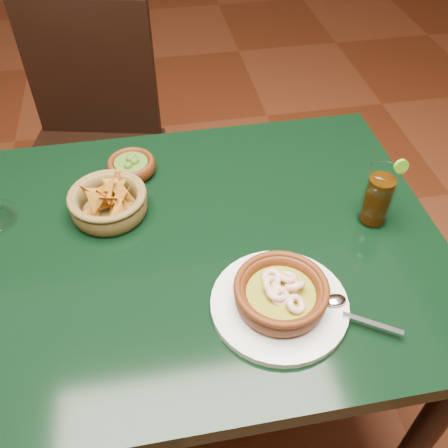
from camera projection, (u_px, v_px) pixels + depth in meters
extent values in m
plane|color=#471C0C|center=(179.00, 407.00, 1.56)|extent=(7.00, 7.00, 0.00)
cube|color=black|center=(157.00, 253.00, 1.05)|extent=(1.20, 0.80, 0.04)
cylinder|color=black|center=(420.00, 439.00, 1.14)|extent=(0.06, 0.06, 0.71)
cylinder|color=black|center=(325.00, 230.00, 1.62)|extent=(0.06, 0.06, 0.71)
cube|color=black|center=(91.00, 170.00, 1.65)|extent=(0.53, 0.53, 0.04)
cylinder|color=black|center=(36.00, 258.00, 1.69)|extent=(0.04, 0.04, 0.47)
cylinder|color=black|center=(146.00, 261.00, 1.68)|extent=(0.04, 0.04, 0.47)
cylinder|color=black|center=(66.00, 185.00, 1.96)|extent=(0.04, 0.04, 0.47)
cylinder|color=black|center=(161.00, 188.00, 1.94)|extent=(0.04, 0.04, 0.47)
cube|color=black|center=(90.00, 70.00, 1.61)|extent=(0.42, 0.12, 0.46)
cylinder|color=silver|center=(279.00, 304.00, 0.92)|extent=(0.25, 0.25, 0.01)
cylinder|color=#451C09|center=(280.00, 301.00, 0.91)|extent=(0.15, 0.15, 0.01)
torus|color=#451C09|center=(281.00, 294.00, 0.90)|extent=(0.19, 0.19, 0.04)
torus|color=#451C09|center=(282.00, 287.00, 0.88)|extent=(0.17, 0.17, 0.01)
cylinder|color=olive|center=(281.00, 294.00, 0.90)|extent=(0.13, 0.13, 0.01)
torus|color=beige|center=(295.00, 286.00, 0.89)|extent=(0.04, 0.04, 0.04)
torus|color=beige|center=(288.00, 277.00, 0.91)|extent=(0.05, 0.05, 0.04)
torus|color=beige|center=(272.00, 278.00, 0.91)|extent=(0.04, 0.04, 0.04)
torus|color=beige|center=(272.00, 285.00, 0.89)|extent=(0.05, 0.05, 0.04)
torus|color=beige|center=(276.00, 295.00, 0.88)|extent=(0.05, 0.05, 0.03)
torus|color=beige|center=(281.00, 297.00, 0.88)|extent=(0.05, 0.05, 0.04)
torus|color=beige|center=(296.00, 304.00, 0.87)|extent=(0.05, 0.05, 0.04)
cube|color=silver|center=(373.00, 323.00, 0.88)|extent=(0.10, 0.07, 0.00)
ellipsoid|color=silver|center=(335.00, 300.00, 0.91)|extent=(0.04, 0.03, 0.01)
cylinder|color=brown|center=(110.00, 211.00, 1.10)|extent=(0.14, 0.14, 0.01)
torus|color=brown|center=(109.00, 204.00, 1.08)|extent=(0.20, 0.20, 0.06)
torus|color=brown|center=(107.00, 195.00, 1.07)|extent=(0.17, 0.17, 0.01)
cone|color=#A15E15|center=(107.00, 199.00, 1.06)|extent=(0.08, 0.05, 0.07)
cone|color=#A15E15|center=(109.00, 188.00, 1.06)|extent=(0.03, 0.08, 0.08)
cone|color=#A15E15|center=(109.00, 185.00, 1.06)|extent=(0.05, 0.07, 0.06)
cone|color=#A15E15|center=(107.00, 198.00, 1.05)|extent=(0.09, 0.06, 0.06)
cone|color=#A15E15|center=(124.00, 196.00, 1.04)|extent=(0.04, 0.08, 0.08)
cone|color=#A15E15|center=(109.00, 200.00, 1.08)|extent=(0.07, 0.06, 0.05)
cone|color=#A15E15|center=(105.00, 195.00, 1.05)|extent=(0.06, 0.07, 0.07)
cone|color=#A15E15|center=(108.00, 202.00, 1.07)|extent=(0.07, 0.05, 0.08)
cone|color=#A15E15|center=(90.00, 193.00, 1.07)|extent=(0.08, 0.05, 0.08)
cone|color=#A15E15|center=(107.00, 200.00, 1.07)|extent=(0.07, 0.04, 0.07)
cone|color=#A15E15|center=(98.00, 191.00, 1.05)|extent=(0.07, 0.07, 0.05)
cone|color=#A15E15|center=(106.00, 191.00, 1.04)|extent=(0.07, 0.06, 0.06)
cone|color=#A15E15|center=(123.00, 196.00, 1.05)|extent=(0.06, 0.04, 0.07)
cone|color=#A15E15|center=(116.00, 209.00, 1.07)|extent=(0.06, 0.07, 0.07)
cone|color=#A15E15|center=(94.00, 212.00, 1.06)|extent=(0.05, 0.08, 0.07)
cone|color=#A15E15|center=(96.00, 200.00, 1.03)|extent=(0.08, 0.04, 0.08)
cone|color=#A15E15|center=(101.00, 196.00, 1.09)|extent=(0.08, 0.07, 0.06)
cone|color=#A15E15|center=(108.00, 185.00, 1.11)|extent=(0.07, 0.06, 0.07)
cone|color=#A15E15|center=(117.00, 178.00, 1.09)|extent=(0.03, 0.08, 0.08)
cone|color=#A15E15|center=(101.00, 197.00, 1.05)|extent=(0.07, 0.04, 0.06)
cone|color=#A15E15|center=(119.00, 198.00, 1.09)|extent=(0.06, 0.09, 0.07)
cone|color=#A15E15|center=(116.00, 184.00, 1.07)|extent=(0.08, 0.08, 0.04)
cone|color=#A15E15|center=(106.00, 193.00, 1.06)|extent=(0.07, 0.04, 0.06)
cone|color=#A15E15|center=(121.00, 207.00, 1.05)|extent=(0.07, 0.05, 0.05)
cylinder|color=#451C09|center=(132.00, 172.00, 1.20)|extent=(0.10, 0.10, 0.01)
torus|color=#451C09|center=(131.00, 166.00, 1.18)|extent=(0.13, 0.13, 0.04)
cylinder|color=#294810|center=(131.00, 163.00, 1.18)|extent=(0.08, 0.08, 0.01)
sphere|color=#294810|center=(128.00, 166.00, 1.16)|extent=(0.02, 0.02, 0.02)
sphere|color=#294810|center=(135.00, 161.00, 1.18)|extent=(0.02, 0.02, 0.02)
sphere|color=#294810|center=(130.00, 159.00, 1.18)|extent=(0.02, 0.02, 0.02)
sphere|color=#294810|center=(133.00, 157.00, 1.19)|extent=(0.02, 0.02, 0.02)
sphere|color=#294810|center=(134.00, 162.00, 1.17)|extent=(0.02, 0.02, 0.02)
cylinder|color=white|center=(372.00, 219.00, 1.09)|extent=(0.06, 0.06, 0.01)
torus|color=white|center=(378.00, 196.00, 1.04)|extent=(0.14, 0.14, 0.08)
cylinder|color=black|center=(377.00, 200.00, 1.05)|extent=(0.05, 0.05, 0.11)
cube|color=silver|center=(379.00, 182.00, 1.02)|extent=(0.03, 0.03, 0.03)
cube|color=silver|center=(381.00, 186.00, 1.02)|extent=(0.02, 0.02, 0.02)
cube|color=silver|center=(385.00, 187.00, 1.02)|extent=(0.03, 0.03, 0.02)
torus|color=white|center=(386.00, 170.00, 0.99)|extent=(0.07, 0.07, 0.00)
cylinder|color=#509516|center=(401.00, 166.00, 0.99)|extent=(0.03, 0.01, 0.03)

